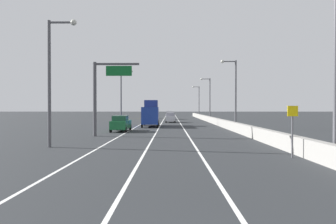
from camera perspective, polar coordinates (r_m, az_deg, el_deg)
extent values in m
plane|color=#26282B|center=(67.66, 0.74, -1.64)|extent=(320.00, 320.00, 0.00)
cube|color=silver|center=(58.89, -4.57, -2.00)|extent=(0.16, 130.00, 0.00)
cube|color=silver|center=(58.69, -1.17, -2.01)|extent=(0.16, 130.00, 0.00)
cube|color=silver|center=(58.69, 2.25, -2.01)|extent=(0.16, 130.00, 0.00)
cube|color=gray|center=(44.37, 10.74, -2.23)|extent=(0.60, 120.00, 1.10)
cylinder|color=#47474C|center=(31.41, -13.66, 2.36)|extent=(0.36, 0.36, 7.50)
cube|color=#47474C|center=(31.24, -9.63, 8.92)|extent=(4.50, 0.20, 0.20)
cube|color=#0C5923|center=(30.99, -9.25, 7.68)|extent=(2.60, 0.10, 1.00)
cylinder|color=#4C4C51|center=(18.82, 22.41, -4.40)|extent=(0.10, 0.10, 2.40)
cube|color=yellow|center=(18.71, 22.48, 0.17)|extent=(0.60, 0.04, 0.60)
cylinder|color=#4C4C51|center=(18.20, 29.10, 6.15)|extent=(0.24, 0.24, 9.23)
cylinder|color=#4C4C51|center=(41.45, 12.65, 3.18)|extent=(0.24, 0.24, 9.23)
cube|color=#4C4C51|center=(41.69, 11.45, 9.34)|extent=(1.80, 0.12, 0.12)
sphere|color=beige|center=(41.53, 10.21, 9.37)|extent=(0.44, 0.44, 0.44)
cylinder|color=#4C4C51|center=(65.63, 7.91, 2.31)|extent=(0.24, 0.24, 9.23)
cube|color=#4C4C51|center=(65.78, 7.13, 6.21)|extent=(1.80, 0.12, 0.12)
sphere|color=beige|center=(65.69, 6.35, 6.21)|extent=(0.44, 0.44, 0.44)
cylinder|color=#4C4C51|center=(90.04, 5.88, 1.90)|extent=(0.24, 0.24, 9.23)
cube|color=#4C4C51|center=(90.15, 5.31, 4.75)|extent=(1.80, 0.12, 0.12)
sphere|color=beige|center=(90.08, 4.74, 4.75)|extent=(0.44, 0.44, 0.44)
cylinder|color=#4C4C51|center=(23.68, -21.51, 4.94)|extent=(0.24, 0.24, 9.23)
cube|color=#4C4C51|center=(24.11, -19.51, 15.65)|extent=(1.80, 0.12, 0.12)
sphere|color=beige|center=(23.82, -17.39, 15.84)|extent=(0.44, 0.44, 0.44)
cylinder|color=#4C4C51|center=(52.10, -8.86, 2.70)|extent=(0.24, 0.24, 9.23)
cube|color=#4C4C51|center=(52.31, -7.89, 7.60)|extent=(1.80, 0.12, 0.12)
sphere|color=beige|center=(52.18, -6.90, 7.62)|extent=(0.44, 0.44, 0.44)
cube|color=gold|center=(80.98, -3.89, -0.57)|extent=(1.85, 4.84, 1.20)
cube|color=olive|center=(80.49, -3.90, 0.06)|extent=(1.56, 2.20, 0.60)
cylinder|color=black|center=(82.98, -4.36, -0.95)|extent=(0.24, 0.69, 0.68)
cylinder|color=black|center=(82.91, -3.29, -0.95)|extent=(0.24, 0.69, 0.68)
cylinder|color=black|center=(79.10, -4.51, -1.04)|extent=(0.24, 0.69, 0.68)
cylinder|color=black|center=(79.03, -3.39, -1.04)|extent=(0.24, 0.69, 0.68)
cube|color=#196033|center=(37.38, -8.87, -2.35)|extent=(1.97, 4.73, 0.99)
cube|color=#1C4633|center=(36.88, -9.00, -1.16)|extent=(1.69, 2.14, 0.60)
cylinder|color=black|center=(39.43, -9.60, -2.91)|extent=(0.23, 0.68, 0.68)
cylinder|color=black|center=(39.13, -7.12, -2.93)|extent=(0.23, 0.68, 0.68)
cylinder|color=black|center=(35.72, -10.77, -3.30)|extent=(0.23, 0.68, 0.68)
cylinder|color=black|center=(35.39, -8.04, -3.33)|extent=(0.23, 0.68, 0.68)
cube|color=white|center=(75.75, 0.37, -0.71)|extent=(1.93, 4.13, 1.09)
cube|color=#96969E|center=(75.33, 0.36, -0.07)|extent=(1.65, 1.88, 0.60)
cylinder|color=black|center=(77.39, -0.21, -1.08)|extent=(0.24, 0.69, 0.68)
cylinder|color=black|center=(77.34, 1.02, -1.08)|extent=(0.24, 0.69, 0.68)
cylinder|color=black|center=(74.21, -0.31, -1.16)|extent=(0.24, 0.69, 0.68)
cylinder|color=black|center=(74.16, 0.97, -1.16)|extent=(0.24, 0.69, 0.68)
cube|color=#B7B7BC|center=(59.36, 0.44, -1.19)|extent=(1.92, 4.36, 0.96)
cube|color=gray|center=(58.91, 0.45, -0.45)|extent=(1.66, 1.98, 0.60)
cylinder|color=black|center=(61.09, -0.37, -1.58)|extent=(0.23, 0.68, 0.68)
cylinder|color=black|center=(61.12, 1.21, -1.58)|extent=(0.23, 0.68, 0.68)
cylinder|color=black|center=(57.66, -0.37, -1.72)|extent=(0.23, 0.68, 0.68)
cylinder|color=black|center=(57.68, 1.31, -1.72)|extent=(0.23, 0.68, 0.68)
cube|color=navy|center=(46.34, -3.29, -0.61)|extent=(2.57, 7.57, 2.49)
cube|color=navy|center=(47.99, -3.21, 1.58)|extent=(2.15, 1.70, 1.10)
cylinder|color=black|center=(49.50, -4.44, -1.96)|extent=(0.24, 1.00, 1.00)
cylinder|color=black|center=(49.41, -1.84, -1.96)|extent=(0.24, 1.00, 1.00)
cylinder|color=black|center=(43.41, -4.94, -2.35)|extent=(0.24, 1.00, 1.00)
cylinder|color=black|center=(43.30, -1.98, -2.35)|extent=(0.24, 1.00, 1.00)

